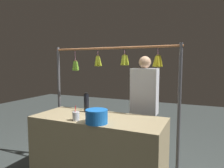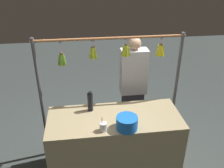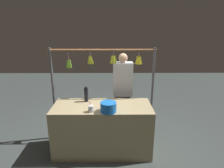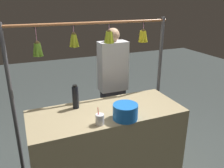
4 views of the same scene
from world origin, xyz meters
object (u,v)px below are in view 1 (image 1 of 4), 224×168
(blue_bucket, at_px, (97,116))
(water_bottle, at_px, (86,103))
(vendor_person, at_px, (144,112))
(drink_cup, at_px, (76,116))

(blue_bucket, bearing_deg, water_bottle, -47.54)
(blue_bucket, distance_m, vendor_person, 1.05)
(drink_cup, bearing_deg, blue_bucket, -178.90)
(blue_bucket, height_order, drink_cup, drink_cup)
(drink_cup, bearing_deg, vendor_person, -119.23)
(blue_bucket, xyz_separation_m, vendor_person, (-0.28, -1.00, -0.13))
(water_bottle, height_order, drink_cup, water_bottle)
(vendor_person, bearing_deg, blue_bucket, 74.11)
(drink_cup, bearing_deg, water_bottle, -74.38)
(vendor_person, bearing_deg, drink_cup, 60.77)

